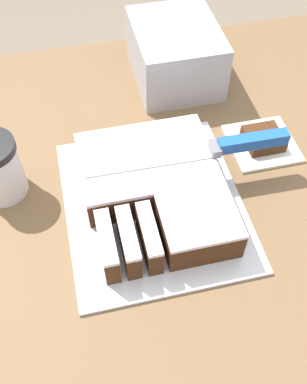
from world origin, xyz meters
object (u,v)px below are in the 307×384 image
at_px(cake_board, 154,204).
at_px(brownie, 263,139).
at_px(knife, 227,146).
at_px(storage_box, 175,54).
at_px(cake, 156,189).

distance_m(cake_board, brownie, 0.25).
height_order(knife, storage_box, storage_box).
bearing_deg(storage_box, brownie, -64.56).
height_order(cake_board, brownie, brownie).
bearing_deg(knife, cake_board, 16.78).
relative_size(cake_board, brownie, 5.06).
relative_size(brownie, storage_box, 0.33).
relative_size(knife, storage_box, 1.70).
bearing_deg(storage_box, cake_board, -110.51).
distance_m(cake, storage_box, 0.34).
height_order(cake, brownie, cake).
bearing_deg(storage_box, cake, -110.10).
xyz_separation_m(knife, brownie, (0.10, 0.06, -0.06)).
xyz_separation_m(cake, storage_box, (0.12, 0.32, 0.02)).
height_order(cake, knife, knife).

